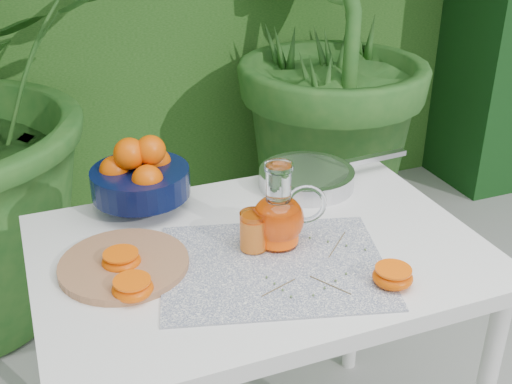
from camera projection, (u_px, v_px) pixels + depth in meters
name	position (u px, v px, depth m)	size (l,w,h in m)	color
potted_plant_right	(318.00, 29.00, 2.66)	(1.83, 1.83, 1.83)	#235A1F
white_table	(259.00, 276.00, 1.49)	(1.00, 0.70, 0.75)	white
placemat	(274.00, 266.00, 1.38)	(0.48, 0.37, 0.00)	#0C1744
cutting_board	(124.00, 265.00, 1.37)	(0.28, 0.28, 0.02)	#AD724E
fruit_bowl	(140.00, 176.00, 1.58)	(0.27, 0.27, 0.19)	black
juice_pitcher	(279.00, 217.00, 1.43)	(0.18, 0.15, 0.20)	white
juice_tumbler	(254.00, 232.00, 1.42)	(0.08, 0.08, 0.09)	white
saute_pan	(308.00, 177.00, 1.72)	(0.46, 0.27, 0.05)	silver
orange_halves	(215.00, 275.00, 1.32)	(0.60, 0.36, 0.04)	#D65D02
thyme_sprigs	(317.00, 270.00, 1.36)	(0.28, 0.23, 0.01)	brown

